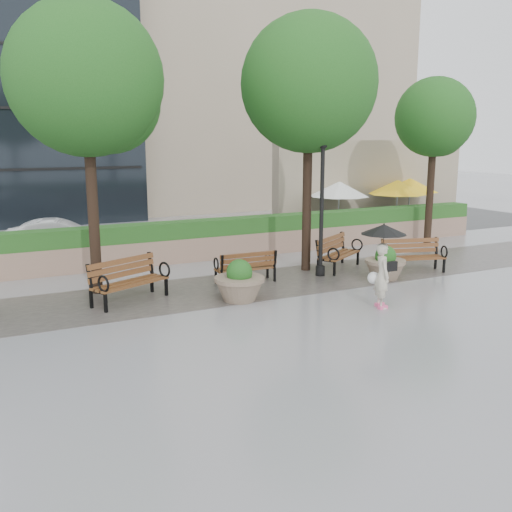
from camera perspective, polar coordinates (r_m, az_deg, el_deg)
name	(u,v)px	position (r m, az deg, el deg)	size (l,w,h in m)	color
ground	(309,313)	(13.61, 5.36, -5.74)	(100.00, 100.00, 0.00)	gray
cobble_strip	(253,285)	(16.13, -0.28, -2.90)	(28.00, 3.20, 0.01)	#383330
hedge_wall	(201,240)	(19.58, -5.48, 1.61)	(24.00, 0.80, 1.35)	#8F705C
cafe_wall	(372,185)	(26.74, 11.48, 6.99)	(10.00, 0.60, 4.00)	tan
cafe_hedge	(393,226)	(24.90, 13.53, 2.98)	(8.00, 0.50, 0.90)	#24501A
asphalt_street	(166,241)	(23.41, -9.00, 1.52)	(40.00, 7.00, 0.00)	black
bldg_stone	(254,43)	(38.44, -0.15, 20.52)	(18.00, 10.00, 20.00)	tan
bench_1	(130,289)	(14.76, -12.51, -3.29)	(2.16, 1.57, 1.09)	brown
bench_2	(246,273)	(16.32, -1.05, -1.76)	(1.75, 0.75, 0.92)	brown
bench_3	(338,260)	(18.18, 8.25, -0.38)	(2.05, 1.67, 1.04)	brown
bench_4	(413,263)	(18.27, 15.42, -0.64)	(2.02, 1.24, 1.02)	brown
planter_left	(239,285)	(14.50, -1.66, -2.88)	(1.28, 1.28, 1.08)	#7F6B56
planter_right	(385,266)	(17.17, 12.79, -0.98)	(1.19, 1.19, 1.00)	#7F6B56
lamppost	(321,218)	(17.01, 6.56, 3.80)	(0.28, 0.28, 4.00)	black
tree_0	(91,85)	(15.53, -16.14, 16.11)	(3.91, 3.89, 7.48)	black
tree_1	(312,89)	(17.78, 5.62, 16.27)	(4.07, 4.07, 7.69)	black
tree_2	(436,121)	(23.43, 17.56, 12.75)	(3.15, 3.00, 6.37)	black
patio_umb_white	(339,189)	(24.18, 8.32, 6.61)	(2.50, 2.50, 2.30)	black
patio_umb_yellow_a	(398,188)	(25.60, 13.98, 6.66)	(2.50, 2.50, 2.30)	black
patio_umb_yellow_b	(410,185)	(26.88, 15.14, 6.82)	(2.50, 2.50, 2.30)	black
car_right	(59,236)	(21.83, -19.12, 1.89)	(1.28, 3.67, 1.21)	silver
pedestrian	(383,258)	(14.08, 12.56, -0.15)	(1.11, 1.11, 2.04)	beige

